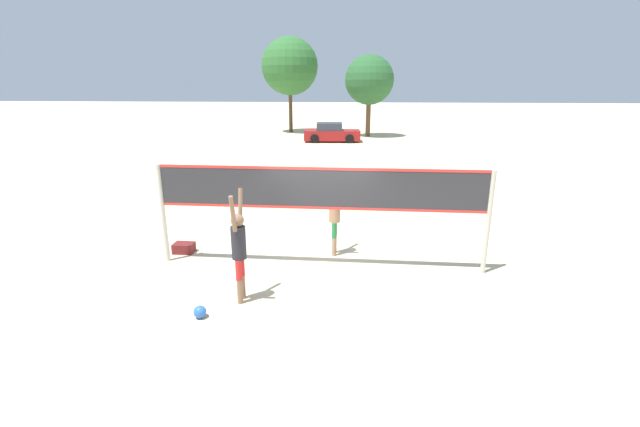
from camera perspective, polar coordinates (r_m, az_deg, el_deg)
ground_plane at (r=10.11m, az=-0.00°, el=-7.04°), size 200.00×200.00×0.00m
volleyball_net at (r=9.55m, az=-0.00°, el=2.38°), size 7.52×0.11×2.35m
player_spiker at (r=8.27m, az=-10.78°, el=-4.15°), size 0.28×0.71×2.21m
player_blocker at (r=10.45m, az=1.96°, el=0.24°), size 0.28×0.70×2.12m
volleyball at (r=8.29m, az=-15.72°, el=-12.52°), size 0.23×0.23×0.23m
gear_bag at (r=11.40m, az=-17.68°, el=-4.39°), size 0.50×0.36×0.25m
parked_car_near at (r=32.59m, az=1.54°, el=10.66°), size 4.26×2.22×1.40m
tree_left_cluster at (r=39.36m, az=-4.05°, el=18.99°), size 4.92×4.92×8.12m
tree_right_cluster at (r=36.09m, az=6.60°, el=17.26°), size 3.92×3.92×6.45m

